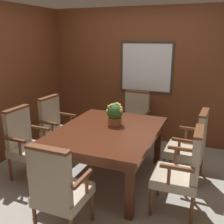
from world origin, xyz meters
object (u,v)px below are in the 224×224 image
object	(u,v)px
chair_right_far	(191,144)
potted_plant	(115,113)
chair_left_far	(56,126)
dining_table	(108,135)
chair_right_near	(183,169)
chair_left_near	(26,142)
chair_head_far	(134,118)
chair_head_near	(58,188)

from	to	relation	value
chair_right_far	potted_plant	distance (m)	1.13
chair_left_far	chair_right_far	distance (m)	2.14
dining_table	chair_right_near	bearing A→B (deg)	-19.22
chair_left_near	chair_right_near	bearing A→B (deg)	-87.43
chair_head_far	potted_plant	bearing A→B (deg)	-85.90
chair_left_near	chair_right_far	bearing A→B (deg)	-67.97
chair_left_far	potted_plant	world-z (taller)	potted_plant
dining_table	chair_left_far	distance (m)	1.13
chair_head_far	potted_plant	world-z (taller)	potted_plant
chair_left_near	chair_right_far	distance (m)	2.28
chair_right_near	potted_plant	distance (m)	1.25
chair_left_near	chair_head_far	xyz separation A→B (m)	(1.09, 1.59, 0.00)
chair_right_far	potted_plant	bearing A→B (deg)	-76.93
chair_left_far	chair_head_far	size ratio (longest dim) A/B	1.00
potted_plant	chair_head_near	bearing A→B (deg)	-91.89
chair_head_far	chair_head_near	bearing A→B (deg)	-87.30
chair_right_far	potted_plant	xyz separation A→B (m)	(-1.05, -0.18, 0.37)
dining_table	chair_left_near	distance (m)	1.15
chair_head_near	dining_table	bearing A→B (deg)	-90.72
chair_left_far	dining_table	bearing A→B (deg)	-103.77
chair_left_far	chair_head_near	xyz separation A→B (m)	(1.04, -1.55, 0.00)
chair_head_far	dining_table	bearing A→B (deg)	-86.88
chair_left_far	chair_right_far	size ratio (longest dim) A/B	1.00
dining_table	chair_right_near	size ratio (longest dim) A/B	1.63
chair_right_near	dining_table	bearing A→B (deg)	-109.83
chair_left_near	chair_head_near	bearing A→B (deg)	-125.53
chair_left_near	chair_head_far	distance (m)	1.93
chair_left_near	chair_right_far	xyz separation A→B (m)	(2.15, 0.77, 0.00)
chair_head_far	potted_plant	xyz separation A→B (m)	(0.01, -1.00, 0.37)
potted_plant	chair_head_far	bearing A→B (deg)	90.49
chair_head_near	chair_head_far	distance (m)	2.41
chair_right_near	chair_head_far	bearing A→B (deg)	-147.10
dining_table	chair_left_near	xyz separation A→B (m)	(-1.08, -0.38, -0.11)
chair_head_far	chair_right_far	world-z (taller)	same
chair_left_near	chair_head_far	size ratio (longest dim) A/B	1.00
chair_left_far	potted_plant	distance (m)	1.15
chair_left_near	chair_head_far	bearing A→B (deg)	-32.14
chair_right_far	chair_right_near	bearing A→B (deg)	2.26
dining_table	potted_plant	bearing A→B (deg)	84.93
chair_right_near	chair_head_near	size ratio (longest dim) A/B	1.00
chair_head_near	chair_right_near	bearing A→B (deg)	-142.06
chair_left_far	potted_plant	size ratio (longest dim) A/B	3.07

